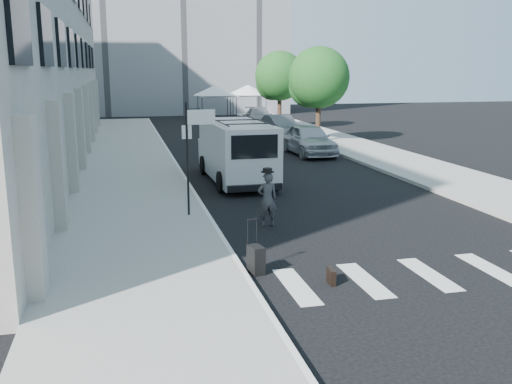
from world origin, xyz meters
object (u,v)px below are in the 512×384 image
parked_car_a (309,139)px  briefcase (331,276)px  businessman (267,199)px  cargo_van (236,151)px  suitcase (256,260)px  parked_car_b (280,126)px  parked_car_c (259,117)px

parked_car_a → briefcase: bearing=-107.8°
businessman → cargo_van: (0.50, 7.22, 0.46)m
suitcase → cargo_van: (1.77, 11.08, 0.95)m
parked_car_a → parked_car_b: 8.52m
businessman → parked_car_b: bearing=-105.9°
parked_car_a → parked_car_c: bearing=85.1°
suitcase → parked_car_c: bearing=63.9°
businessman → parked_car_c: businessman is taller
cargo_van → parked_car_a: cargo_van is taller
businessman → briefcase: (0.20, -4.87, -0.66)m
briefcase → parked_car_c: size_ratio=0.09×
suitcase → parked_car_a: (7.15, 17.51, 0.52)m
suitcase → parked_car_c: 35.20m
suitcase → cargo_van: cargo_van is taller
parked_car_a → cargo_van: bearing=-130.6°
briefcase → parked_car_b: parked_car_b is taller
parked_car_a → parked_car_c: 16.71m
suitcase → parked_car_c: size_ratio=0.25×
parked_car_b → parked_car_c: 8.20m
businessman → briefcase: size_ratio=3.75×
suitcase → parked_car_a: 18.93m
suitcase → briefcase: bearing=-46.6°
briefcase → parked_car_b: 27.76m
suitcase → parked_car_a: bearing=55.5°
briefcase → parked_car_c: bearing=85.9°
briefcase → parked_car_a: 19.38m
parked_car_b → briefcase: bearing=-107.4°
briefcase → suitcase: suitcase is taller
businessman → cargo_van: size_ratio=0.25×
parked_car_a → parked_car_b: size_ratio=1.09×
cargo_van → parked_car_b: size_ratio=1.47×
briefcase → parked_car_c: (6.92, 35.18, 0.57)m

